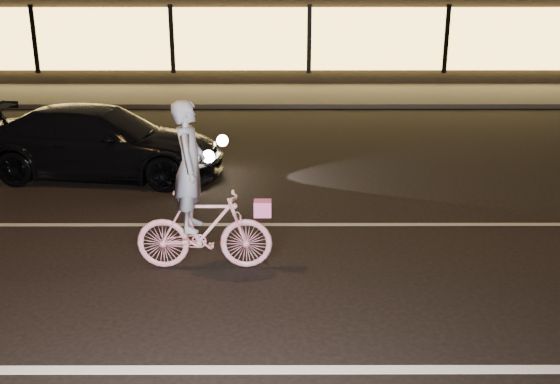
{
  "coord_description": "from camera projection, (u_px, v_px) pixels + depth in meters",
  "views": [
    {
      "loc": [
        -1.0,
        -6.13,
        3.11
      ],
      "look_at": [
        -0.99,
        0.6,
        0.93
      ],
      "focal_mm": 40.0,
      "sensor_mm": 36.0,
      "label": 1
    }
  ],
  "objects": [
    {
      "name": "ground",
      "position": [
        371.0,
        290.0,
        6.79
      ],
      "size": [
        90.0,
        90.0,
        0.0
      ],
      "primitive_type": "plane",
      "color": "black",
      "rests_on": "ground"
    },
    {
      "name": "lane_stripe_near",
      "position": [
        395.0,
        370.0,
        5.36
      ],
      "size": [
        60.0,
        0.12,
        0.01
      ],
      "primitive_type": "cube",
      "color": "silver",
      "rests_on": "ground"
    },
    {
      "name": "lane_stripe_far",
      "position": [
        350.0,
        224.0,
        8.69
      ],
      "size": [
        60.0,
        0.1,
        0.01
      ],
      "primitive_type": "cube",
      "color": "gray",
      "rests_on": "ground"
    },
    {
      "name": "sidewalk",
      "position": [
        311.0,
        95.0,
        19.14
      ],
      "size": [
        30.0,
        4.0,
        0.12
      ],
      "primitive_type": "cube",
      "color": "#383533",
      "rests_on": "ground"
    },
    {
      "name": "storefront",
      "position": [
        304.0,
        17.0,
        24.18
      ],
      "size": [
        25.4,
        8.42,
        4.2
      ],
      "color": "black",
      "rests_on": "ground"
    },
    {
      "name": "cyclist",
      "position": [
        200.0,
        211.0,
        7.13
      ],
      "size": [
        1.58,
        0.54,
        1.99
      ],
      "rotation": [
        0.0,
        0.0,
        1.57
      ],
      "color": "#FF3D6E",
      "rests_on": "ground"
    },
    {
      "name": "sedan",
      "position": [
        101.0,
        142.0,
        10.79
      ],
      "size": [
        4.41,
        2.2,
        1.23
      ],
      "rotation": [
        0.0,
        0.0,
        1.45
      ],
      "color": "black",
      "rests_on": "ground"
    }
  ]
}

